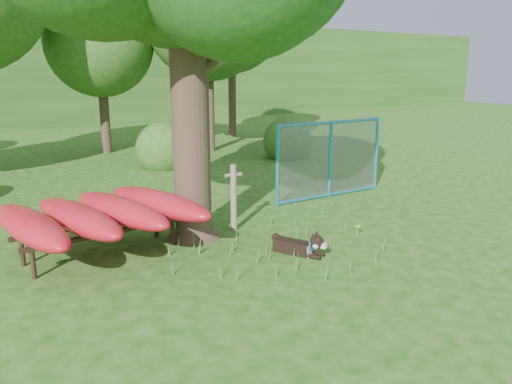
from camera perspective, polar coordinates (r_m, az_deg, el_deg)
ground at (r=8.51m, az=3.65°, el=-8.35°), size 80.00×80.00×0.00m
wooden_post at (r=10.04m, az=-2.58°, el=-0.47°), size 0.37×0.14×1.37m
kayak_rack at (r=9.11m, az=-17.46°, el=-2.43°), size 3.41×3.02×0.99m
husky_dog at (r=8.93m, az=5.16°, el=-6.10°), size 0.59×1.06×0.49m
fence_section at (r=12.77m, az=8.47°, el=3.71°), size 3.34×0.27×3.25m
wildflower_clump at (r=10.04m, az=11.59°, el=-3.98°), size 0.10×0.11×0.22m
bg_tree_c at (r=20.17m, az=-17.47°, el=15.92°), size 4.00×4.00×6.12m
bg_tree_d at (r=19.87m, az=-5.54°, el=19.34°), size 4.80×4.80×7.50m
bg_tree_e at (r=24.00m, az=-2.83°, el=18.82°), size 4.60×4.60×7.55m
shrub_right at (r=18.46m, az=3.60°, el=3.94°), size 1.80×1.80×1.80m
shrub_mid at (r=16.93m, az=-10.50°, el=2.80°), size 1.80×1.80×1.80m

